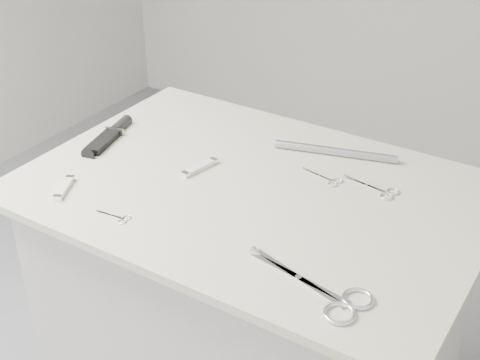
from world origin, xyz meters
The scene contains 10 objects.
plinth centered at (0.00, 0.00, 0.45)m, with size 0.90×0.60×0.90m, color #B1B1AE.
display_board centered at (0.00, 0.00, 0.91)m, with size 1.00×0.70×0.02m, color beige.
large_shears centered at (0.30, -0.24, 0.92)m, with size 0.25×0.12×0.01m.
embroidery_scissors_a centered at (0.24, 0.13, 0.92)m, with size 0.13×0.06×0.00m.
embroidery_scissors_b centered at (0.12, 0.12, 0.92)m, with size 0.10×0.05×0.00m.
tiny_scissors centered at (-0.17, -0.25, 0.92)m, with size 0.08×0.03×0.00m.
sheathed_knife centered at (-0.42, 0.02, 0.93)m, with size 0.07×0.19×0.02m.
pocket_knife_a centered at (-0.14, 0.00, 0.93)m, with size 0.04×0.10×0.01m.
pocket_knife_b centered at (-0.34, -0.23, 0.93)m, with size 0.06×0.09×0.01m.
metal_rail centered at (0.09, 0.23, 0.93)m, with size 0.02×0.02×0.29m, color #97999F.
Camera 1 is at (0.64, -1.07, 1.68)m, focal length 50.00 mm.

